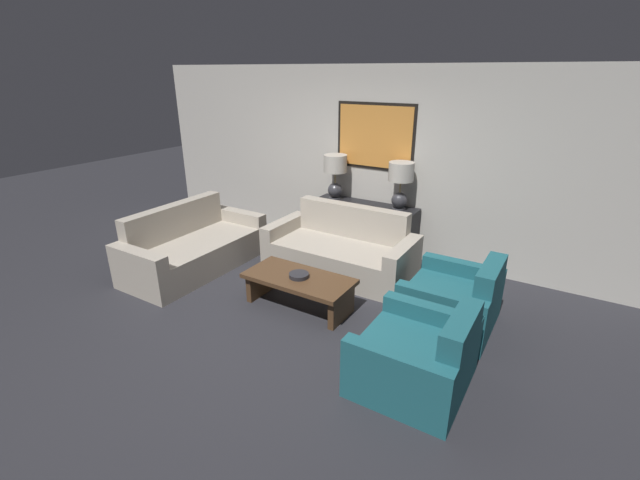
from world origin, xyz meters
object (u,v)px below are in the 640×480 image
decorative_bowl (299,275)px  armchair_near_camera (418,358)px  coffee_table (299,284)px  armchair_near_back_wall (454,302)px  couch_by_back_wall (341,252)px  console_table (364,229)px  table_lamp_left (335,171)px  couch_by_side (193,248)px  table_lamp_right (401,180)px

decorative_bowl → armchair_near_camera: armchair_near_camera is taller
coffee_table → armchair_near_back_wall: bearing=19.2°
couch_by_back_wall → decorative_bowl: size_ratio=8.73×
console_table → table_lamp_left: table_lamp_left is taller
couch_by_back_wall → couch_by_side: size_ratio=1.00×
table_lamp_left → coffee_table: size_ratio=0.53×
couch_by_side → armchair_near_back_wall: couch_by_side is taller
console_table → table_lamp_left: 0.95m
coffee_table → couch_by_side: bearing=176.2°
decorative_bowl → armchair_near_back_wall: bearing=19.7°
couch_by_side → armchair_near_back_wall: (3.46, 0.44, -0.01)m
table_lamp_right → armchair_near_back_wall: (1.16, -1.23, -0.92)m
table_lamp_left → table_lamp_right: same height
table_lamp_left → couch_by_side: (-1.29, -1.67, -0.91)m
couch_by_back_wall → coffee_table: size_ratio=1.58×
console_table → table_lamp_left: bearing=180.0°
coffee_table → armchair_near_back_wall: 1.71m
couch_by_back_wall → armchair_near_back_wall: (1.67, -0.53, -0.01)m
couch_by_side → armchair_near_camera: couch_by_side is taller
console_table → armchair_near_camera: (1.67, -2.36, -0.12)m
table_lamp_right → armchair_near_camera: bearing=-63.8°
coffee_table → decorative_bowl: decorative_bowl is taller
table_lamp_right → coffee_table: table_lamp_right is taller
table_lamp_left → coffee_table: 2.09m
decorative_bowl → armchair_near_camera: bearing=-19.0°
decorative_bowl → armchair_near_back_wall: size_ratio=0.23×
console_table → armchair_near_back_wall: armchair_near_back_wall is taller
table_lamp_right → couch_by_side: table_lamp_right is taller
armchair_near_camera → armchair_near_back_wall: bearing=90.0°
decorative_bowl → armchair_near_back_wall: armchair_near_back_wall is taller
console_table → armchair_near_back_wall: size_ratio=1.56×
couch_by_side → console_table: bearing=43.0°
console_table → decorative_bowl: (0.06, -1.81, 0.02)m
couch_by_back_wall → armchair_near_back_wall: couch_by_back_wall is taller
armchair_near_camera → console_table: bearing=125.3°
table_lamp_right → decorative_bowl: (-0.45, -1.81, -0.78)m
console_table → decorative_bowl: bearing=-88.0°
coffee_table → armchair_near_back_wall: armchair_near_back_wall is taller
console_table → table_lamp_right: bearing=0.0°
table_lamp_right → couch_by_back_wall: 1.26m
table_lamp_right → armchair_near_back_wall: table_lamp_right is taller
armchair_near_back_wall → armchair_near_camera: bearing=-90.0°
console_table → coffee_table: size_ratio=1.22×
console_table → couch_by_side: (-1.79, -1.67, -0.10)m
console_table → table_lamp_left: size_ratio=2.33×
armchair_near_back_wall → armchair_near_camera: 1.12m
table_lamp_left → coffee_table: (0.56, -1.79, -0.90)m
console_table → armchair_near_camera: armchair_near_camera is taller
table_lamp_left → armchair_near_camera: bearing=-47.3°
console_table → table_lamp_right: (0.51, 0.00, 0.81)m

